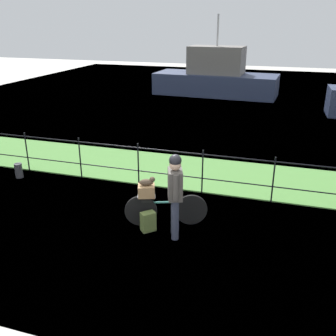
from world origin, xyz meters
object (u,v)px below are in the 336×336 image
object	(u,v)px
wooden_crate	(146,191)
cyclist_person	(175,189)
terrier_dog	(147,182)
moored_boat_near	(216,78)
backpack_on_paving	(148,221)
bicycle_main	(165,209)
mooring_bollard	(19,171)

from	to	relation	value
wooden_crate	cyclist_person	distance (m)	0.74
terrier_dog	cyclist_person	world-z (taller)	cyclist_person
wooden_crate	moored_boat_near	bearing A→B (deg)	95.55
terrier_dog	backpack_on_paving	xyz separation A→B (m)	(0.07, -0.20, -0.77)
terrier_dog	cyclist_person	xyz separation A→B (m)	(0.64, -0.25, 0.04)
bicycle_main	wooden_crate	world-z (taller)	wooden_crate
mooring_bollard	wooden_crate	bearing A→B (deg)	-18.18
wooden_crate	terrier_dog	world-z (taller)	terrier_dog
moored_boat_near	mooring_bollard	bearing A→B (deg)	-101.47
bicycle_main	wooden_crate	bearing A→B (deg)	-160.05
backpack_on_paving	wooden_crate	bearing A→B (deg)	-108.94
wooden_crate	mooring_bollard	xyz separation A→B (m)	(-4.13, 1.36, -0.58)
cyclist_person	mooring_bollard	world-z (taller)	cyclist_person
mooring_bollard	moored_boat_near	world-z (taller)	moored_boat_near
backpack_on_paving	mooring_bollard	world-z (taller)	backpack_on_paving
mooring_bollard	moored_boat_near	distance (m)	13.62
wooden_crate	moored_boat_near	world-z (taller)	moored_boat_near
bicycle_main	terrier_dog	size ratio (longest dim) A/B	4.92
moored_boat_near	backpack_on_paving	bearing A→B (deg)	-84.16
backpack_on_paving	mooring_bollard	size ratio (longest dim) A/B	1.03
wooden_crate	cyclist_person	world-z (taller)	cyclist_person
cyclist_person	backpack_on_paving	bearing A→B (deg)	175.51
terrier_dog	moored_boat_near	bearing A→B (deg)	95.64
mooring_bollard	bicycle_main	bearing A→B (deg)	-15.35
bicycle_main	wooden_crate	distance (m)	0.56
cyclist_person	terrier_dog	bearing A→B (deg)	158.80
bicycle_main	mooring_bollard	world-z (taller)	bicycle_main
terrier_dog	wooden_crate	bearing A→B (deg)	-160.05
mooring_bollard	terrier_dog	bearing A→B (deg)	-17.98
wooden_crate	backpack_on_paving	xyz separation A→B (m)	(0.10, -0.19, -0.57)
bicycle_main	cyclist_person	xyz separation A→B (m)	(0.31, -0.37, 0.66)
terrier_dog	mooring_bollard	distance (m)	4.43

